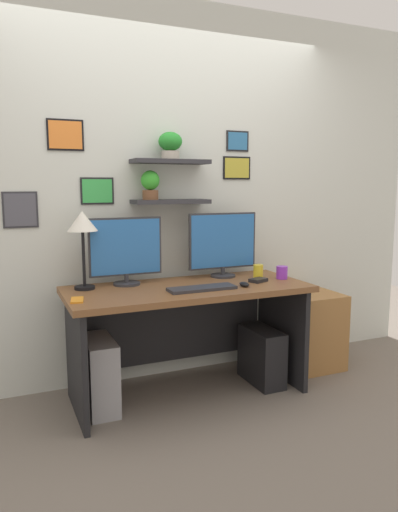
{
  "coord_description": "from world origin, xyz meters",
  "views": [
    {
      "loc": [
        -1.16,
        -2.87,
        1.42
      ],
      "look_at": [
        0.1,
        0.05,
        0.94
      ],
      "focal_mm": 33.67,
      "sensor_mm": 36.0,
      "label": 1
    }
  ],
  "objects_px": {
    "desk": "(185,315)",
    "keyboard": "(202,288)",
    "coffee_mug": "(282,272)",
    "computer_tower_left": "(99,374)",
    "computer_tower_right": "(262,356)",
    "computer_mouse": "(244,284)",
    "cell_phone": "(77,300)",
    "scissors_tray": "(258,280)",
    "desk_lamp": "(82,227)",
    "monitor_left": "(126,250)",
    "pen_cup": "(258,272)",
    "drawer_cabinet": "(306,329)",
    "monitor_right": "(223,244)"
  },
  "relations": [
    {
      "from": "desk",
      "to": "keyboard",
      "type": "bearing_deg",
      "value": -77.76
    },
    {
      "from": "desk",
      "to": "coffee_mug",
      "type": "distance_m",
      "value": 0.76
    },
    {
      "from": "computer_tower_left",
      "to": "computer_tower_right",
      "type": "distance_m",
      "value": 1.16
    },
    {
      "from": "desk",
      "to": "computer_tower_left",
      "type": "height_order",
      "value": "desk"
    },
    {
      "from": "keyboard",
      "to": "computer_tower_right",
      "type": "xyz_separation_m",
      "value": [
        0.52,
        0.11,
        -0.56
      ]
    },
    {
      "from": "computer_mouse",
      "to": "computer_tower_left",
      "type": "relative_size",
      "value": 0.2
    },
    {
      "from": "desk",
      "to": "coffee_mug",
      "type": "height_order",
      "value": "coffee_mug"
    },
    {
      "from": "cell_phone",
      "to": "coffee_mug",
      "type": "bearing_deg",
      "value": 14.6
    },
    {
      "from": "scissors_tray",
      "to": "computer_mouse",
      "type": "bearing_deg",
      "value": -149.06
    },
    {
      "from": "keyboard",
      "to": "desk_lamp",
      "type": "relative_size",
      "value": 0.88
    },
    {
      "from": "computer_tower_right",
      "to": "desk_lamp",
      "type": "bearing_deg",
      "value": 170.13
    },
    {
      "from": "monitor_left",
      "to": "pen_cup",
      "type": "height_order",
      "value": "monitor_left"
    },
    {
      "from": "keyboard",
      "to": "pen_cup",
      "type": "xyz_separation_m",
      "value": [
        0.52,
        0.18,
        0.04
      ]
    },
    {
      "from": "desk",
      "to": "keyboard",
      "type": "relative_size",
      "value": 3.63
    },
    {
      "from": "monitor_left",
      "to": "computer_tower_left",
      "type": "height_order",
      "value": "monitor_left"
    },
    {
      "from": "desk_lamp",
      "to": "pen_cup",
      "type": "bearing_deg",
      "value": -6.43
    },
    {
      "from": "cell_phone",
      "to": "scissors_tray",
      "type": "relative_size",
      "value": 1.17
    },
    {
      "from": "cell_phone",
      "to": "scissors_tray",
      "type": "height_order",
      "value": "scissors_tray"
    },
    {
      "from": "desk_lamp",
      "to": "drawer_cabinet",
      "type": "relative_size",
      "value": 0.85
    },
    {
      "from": "monitor_left",
      "to": "drawer_cabinet",
      "type": "height_order",
      "value": "monitor_left"
    },
    {
      "from": "keyboard",
      "to": "drawer_cabinet",
      "type": "relative_size",
      "value": 0.75
    },
    {
      "from": "desk_lamp",
      "to": "pen_cup",
      "type": "relative_size",
      "value": 5.01
    },
    {
      "from": "keyboard",
      "to": "desk_lamp",
      "type": "height_order",
      "value": "desk_lamp"
    },
    {
      "from": "desk",
      "to": "keyboard",
      "type": "distance_m",
      "value": 0.29
    },
    {
      "from": "monitor_left",
      "to": "computer_tower_right",
      "type": "height_order",
      "value": "monitor_left"
    },
    {
      "from": "cell_phone",
      "to": "coffee_mug",
      "type": "relative_size",
      "value": 1.56
    },
    {
      "from": "computer_mouse",
      "to": "pen_cup",
      "type": "relative_size",
      "value": 0.9
    },
    {
      "from": "desk",
      "to": "computer_tower_left",
      "type": "bearing_deg",
      "value": -177.02
    },
    {
      "from": "computer_tower_right",
      "to": "pen_cup",
      "type": "bearing_deg",
      "value": 88.14
    },
    {
      "from": "desk",
      "to": "desk_lamp",
      "type": "bearing_deg",
      "value": 168.52
    },
    {
      "from": "keyboard",
      "to": "pen_cup",
      "type": "distance_m",
      "value": 0.55
    },
    {
      "from": "keyboard",
      "to": "computer_tower_left",
      "type": "relative_size",
      "value": 0.96
    },
    {
      "from": "cell_phone",
      "to": "keyboard",
      "type": "bearing_deg",
      "value": 9.65
    },
    {
      "from": "computer_mouse",
      "to": "pen_cup",
      "type": "height_order",
      "value": "pen_cup"
    },
    {
      "from": "pen_cup",
      "to": "computer_tower_right",
      "type": "relative_size",
      "value": 0.25
    },
    {
      "from": "pen_cup",
      "to": "scissors_tray",
      "type": "bearing_deg",
      "value": -119.91
    },
    {
      "from": "monitor_right",
      "to": "pen_cup",
      "type": "xyz_separation_m",
      "value": [
        0.2,
        -0.17,
        -0.19
      ]
    },
    {
      "from": "keyboard",
      "to": "computer_tower_left",
      "type": "xyz_separation_m",
      "value": [
        -0.64,
        0.16,
        -0.53
      ]
    },
    {
      "from": "scissors_tray",
      "to": "monitor_right",
      "type": "bearing_deg",
      "value": 117.29
    },
    {
      "from": "desk",
      "to": "computer_mouse",
      "type": "xyz_separation_m",
      "value": [
        0.34,
        -0.21,
        0.23
      ]
    },
    {
      "from": "monitor_left",
      "to": "scissors_tray",
      "type": "relative_size",
      "value": 4.09
    },
    {
      "from": "monitor_left",
      "to": "keyboard",
      "type": "distance_m",
      "value": 0.58
    },
    {
      "from": "cell_phone",
      "to": "drawer_cabinet",
      "type": "bearing_deg",
      "value": 19.05
    },
    {
      "from": "monitor_left",
      "to": "computer_mouse",
      "type": "relative_size",
      "value": 5.46
    },
    {
      "from": "computer_tower_left",
      "to": "monitor_left",
      "type": "bearing_deg",
      "value": 39.16
    },
    {
      "from": "computer_tower_right",
      "to": "monitor_left",
      "type": "bearing_deg",
      "value": 165.24
    },
    {
      "from": "keyboard",
      "to": "computer_tower_left",
      "type": "bearing_deg",
      "value": 166.14
    },
    {
      "from": "scissors_tray",
      "to": "drawer_cabinet",
      "type": "distance_m",
      "value": 0.75
    },
    {
      "from": "monitor_left",
      "to": "computer_mouse",
      "type": "height_order",
      "value": "monitor_left"
    },
    {
      "from": "monitor_right",
      "to": "desk_lamp",
      "type": "height_order",
      "value": "desk_lamp"
    }
  ]
}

